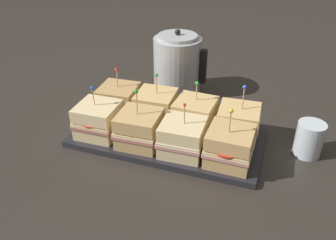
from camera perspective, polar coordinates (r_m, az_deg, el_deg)
name	(u,v)px	position (r m, az deg, el deg)	size (l,w,h in m)	color
ground_plane	(168,139)	(1.07, 0.00, -3.14)	(6.00, 6.00, 0.00)	#2D2823
serving_platter	(168,137)	(1.07, 0.00, -2.75)	(0.55, 0.28, 0.02)	#232328
sandwich_front_far_left	(98,120)	(1.06, -11.10, 0.04)	(0.12, 0.12, 0.16)	beige
sandwich_front_center_left	(139,129)	(1.00, -4.60, -1.41)	(0.13, 0.13, 0.17)	tan
sandwich_front_center_right	(183,137)	(0.97, 2.36, -2.81)	(0.13, 0.13, 0.15)	beige
sandwich_front_far_right	(230,146)	(0.94, 9.85, -4.19)	(0.12, 0.12, 0.16)	tan
sandwich_back_far_left	(119,101)	(1.15, -7.88, 3.09)	(0.13, 0.13, 0.16)	tan
sandwich_back_center_left	(156,107)	(1.11, -1.96, 2.08)	(0.13, 0.13, 0.16)	tan
sandwich_back_center_right	(195,115)	(1.07, 4.34, 0.88)	(0.13, 0.13, 0.15)	tan
sandwich_back_far_right	(238,122)	(1.05, 11.20, -0.39)	(0.13, 0.13, 0.17)	tan
kettle_steel	(177,65)	(1.31, 1.52, 8.85)	(0.19, 0.17, 0.24)	#B7BABF
drinking_glass	(309,139)	(1.06, 21.70, -2.87)	(0.08, 0.08, 0.10)	silver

